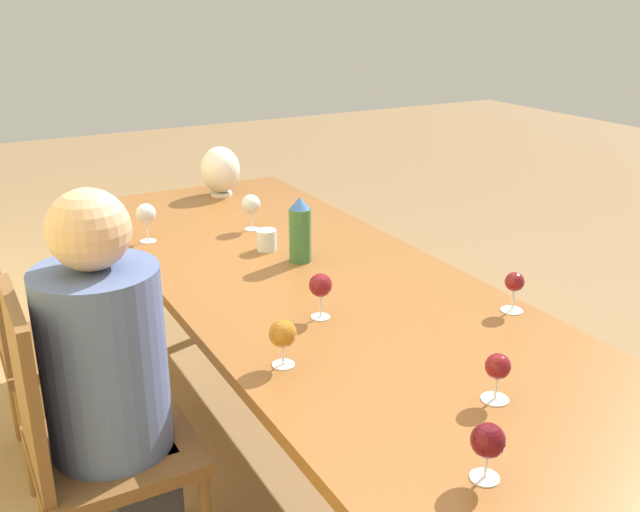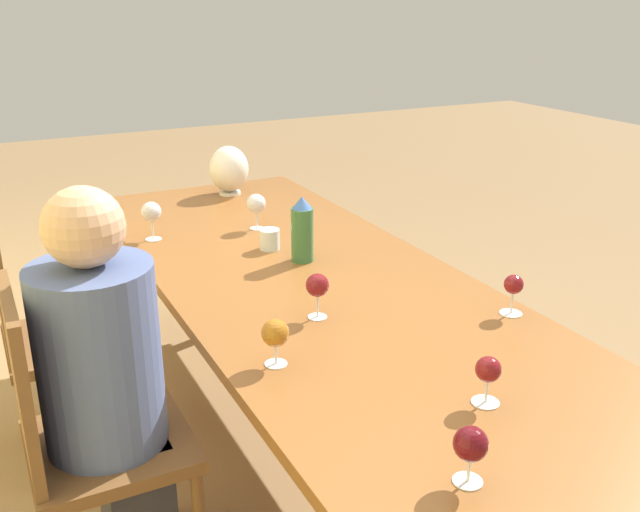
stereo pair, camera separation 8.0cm
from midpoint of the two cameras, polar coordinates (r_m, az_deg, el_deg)
name	(u,v)px [view 1 (the left image)]	position (r m, az deg, el deg)	size (l,w,h in m)	color
ground_plane	(318,459)	(2.80, -1.00, -15.95)	(14.00, 14.00, 0.00)	olive
dining_table	(318,298)	(2.46, -1.09, -3.36)	(2.83, 1.00, 0.73)	brown
water_bottle	(300,230)	(2.59, -2.49, 2.07)	(0.08, 0.08, 0.24)	#336638
water_tumbler	(266,240)	(2.74, -5.14, 1.29)	(0.08, 0.08, 0.08)	silver
vase	(220,170)	(3.50, -8.63, 6.80)	(0.19, 0.19, 0.24)	silver
wine_glass_1	(321,286)	(2.14, -1.02, -2.44)	(0.07, 0.07, 0.14)	silver
wine_glass_2	(488,442)	(1.50, 11.77, -14.36)	(0.07, 0.07, 0.13)	silver
wine_glass_3	(283,335)	(1.88, -4.21, -6.29)	(0.07, 0.07, 0.13)	silver
wine_glass_4	(498,368)	(1.77, 12.78, -8.76)	(0.07, 0.07, 0.12)	silver
wine_glass_5	(514,284)	(2.26, 14.32, -2.17)	(0.07, 0.07, 0.13)	silver
wine_glass_6	(251,205)	(2.97, -6.32, 4.09)	(0.08, 0.08, 0.15)	silver
wine_glass_7	(146,214)	(2.89, -14.53, 3.24)	(0.08, 0.08, 0.16)	silver
chair_near	(86,439)	(2.11, -19.27, -13.67)	(0.44, 0.44, 0.96)	brown
chair_far	(43,334)	(2.75, -22.10, -5.77)	(0.44, 0.44, 0.96)	brown
person_near	(113,387)	(2.05, -17.33, -9.97)	(0.33, 0.33, 1.21)	#2D2D38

